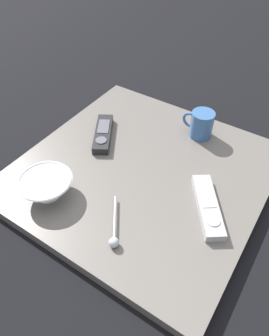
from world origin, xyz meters
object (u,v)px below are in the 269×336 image
cereal_bowl (46,186)px  teaspoon (114,236)px  coffee_mug (201,124)px  tv_remote_near (103,134)px  tv_remote_far (208,206)px

cereal_bowl → teaspoon: cereal_bowl is taller
coffee_mug → tv_remote_near: size_ratio=0.58×
cereal_bowl → coffee_mug: (-0.23, -0.45, 0.01)m
tv_remote_far → teaspoon: bearing=54.4°
coffee_mug → tv_remote_far: size_ratio=0.54×
coffee_mug → tv_remote_near: (0.26, 0.18, -0.03)m
cereal_bowl → tv_remote_far: cereal_bowl is taller
teaspoon → tv_remote_near: tv_remote_near is taller
teaspoon → tv_remote_near: 0.39m
cereal_bowl → coffee_mug: 0.51m
coffee_mug → teaspoon: bearing=90.0°
cereal_bowl → tv_remote_near: (0.02, -0.28, -0.02)m
tv_remote_near → tv_remote_far: same height
coffee_mug → tv_remote_near: coffee_mug is taller
cereal_bowl → tv_remote_near: 0.28m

